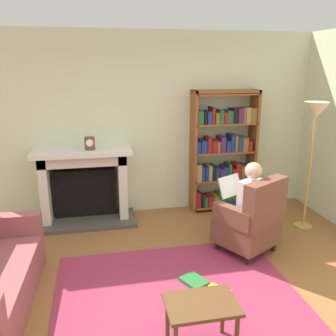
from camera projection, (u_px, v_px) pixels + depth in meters
ground at (183, 311)px, 3.36m from camera, size 14.00×14.00×0.00m
back_wall at (144, 125)px, 5.39m from camera, size 5.60×0.10×2.70m
area_rug at (176, 291)px, 3.65m from camera, size 2.40×1.80×0.01m
fireplace at (85, 183)px, 5.20m from camera, size 1.40×0.64×1.09m
mantel_clock at (90, 143)px, 4.96m from camera, size 0.14×0.14×0.17m
bookshelf at (223, 153)px, 5.54m from camera, size 1.00×0.32×1.86m
armchair_reading at (251, 220)px, 4.30m from camera, size 0.86×0.85×0.97m
seated_reader at (244, 202)px, 4.33m from camera, size 0.53×0.59×1.14m
side_table at (201, 311)px, 2.79m from camera, size 0.56×0.39×0.45m
scattered_books at (201, 289)px, 3.64m from camera, size 0.56×0.63×0.04m
floor_lamp at (315, 122)px, 4.69m from camera, size 0.32×0.32×1.76m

